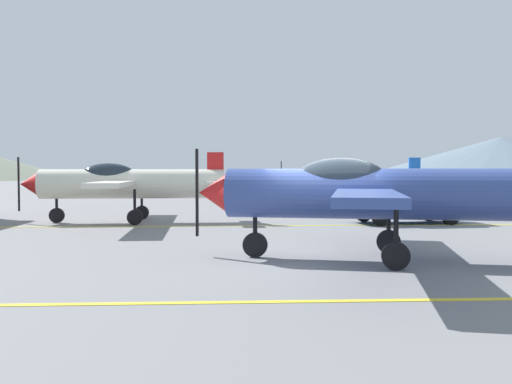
# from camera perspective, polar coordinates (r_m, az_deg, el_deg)

# --- Properties ---
(ground_plane) EXTENTS (400.00, 400.00, 0.00)m
(ground_plane) POSITION_cam_1_polar(r_m,az_deg,el_deg) (13.05, 6.70, -7.00)
(ground_plane) COLOR slate
(apron_line_near) EXTENTS (80.00, 0.16, 0.01)m
(apron_line_near) POSITION_cam_1_polar(r_m,az_deg,el_deg) (9.14, 11.07, -11.02)
(apron_line_near) COLOR yellow
(apron_line_near) RESTS_ON ground_plane
(apron_line_far) EXTENTS (80.00, 0.16, 0.01)m
(apron_line_far) POSITION_cam_1_polar(r_m,az_deg,el_deg) (20.80, 3.04, -3.52)
(apron_line_far) COLOR yellow
(apron_line_far) RESTS_ON ground_plane
(airplane_near) EXTENTS (8.30, 9.45, 2.84)m
(airplane_near) POSITION_cam_1_polar(r_m,az_deg,el_deg) (12.98, 11.64, 0.01)
(airplane_near) COLOR #33478C
(airplane_near) RESTS_ON ground_plane
(airplane_mid) EXTENTS (8.21, 9.46, 2.84)m
(airplane_mid) POSITION_cam_1_polar(r_m,az_deg,el_deg) (22.69, -13.46, 0.94)
(airplane_mid) COLOR silver
(airplane_mid) RESTS_ON ground_plane
(airplane_far) EXTENTS (8.18, 9.44, 2.84)m
(airplane_far) POSITION_cam_1_polar(r_m,az_deg,el_deg) (32.00, 9.99, 1.33)
(airplane_far) COLOR white
(airplane_far) RESTS_ON ground_plane
(car_sedan) EXTENTS (4.48, 2.41, 1.62)m
(car_sedan) POSITION_cam_1_polar(r_m,az_deg,el_deg) (22.48, 15.21, -1.01)
(car_sedan) COLOR #3372BF
(car_sedan) RESTS_ON ground_plane
(hill_centerleft) EXTENTS (70.77, 70.77, 9.97)m
(hill_centerleft) POSITION_cam_1_polar(r_m,az_deg,el_deg) (141.73, 24.05, 3.23)
(hill_centerleft) COLOR slate
(hill_centerleft) RESTS_ON ground_plane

